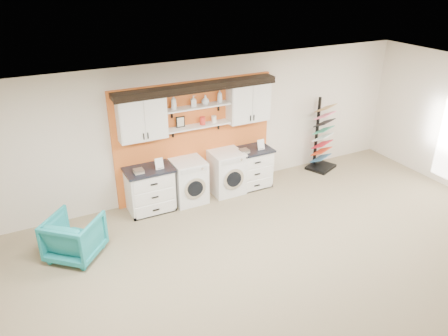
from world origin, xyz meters
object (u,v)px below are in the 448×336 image
washer (188,181)px  base_cabinet_right (250,168)px  sample_rack (322,147)px  dryer (226,172)px  armchair (75,237)px  base_cabinet_left (150,189)px

washer → base_cabinet_right: bearing=0.1°
washer → sample_rack: 3.40m
base_cabinet_right → dryer: 0.58m
base_cabinet_right → dryer: size_ratio=0.97×
base_cabinet_right → armchair: size_ratio=1.09×
washer → sample_rack: (3.40, 0.04, 0.09)m
base_cabinet_left → sample_rack: 4.21m
base_cabinet_right → washer: size_ratio=0.99×
washer → dryer: size_ratio=0.98×
washer → dryer: dryer is taller
sample_rack → base_cabinet_right: bearing=157.5°
washer → armchair: 2.56m
dryer → armchair: (-3.27, -0.88, -0.09)m
base_cabinet_right → base_cabinet_left: bearing=-180.0°
washer → armchair: bearing=-160.0°
base_cabinet_left → armchair: 1.82m
armchair → dryer: bearing=-123.8°
armchair → base_cabinet_right: bearing=-125.9°
base_cabinet_left → dryer: size_ratio=1.00×
armchair → washer: bearing=-118.7°
washer → armchair: (-2.41, -0.88, -0.08)m
base_cabinet_right → armchair: (-3.85, -0.88, -0.07)m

